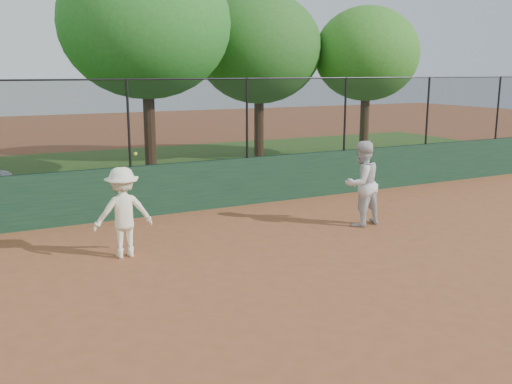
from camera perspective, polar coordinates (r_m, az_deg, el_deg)
name	(u,v)px	position (r m, az deg, el deg)	size (l,w,h in m)	color
ground	(276,305)	(8.55, 2.02, -11.19)	(80.00, 80.00, 0.00)	#965230
back_wall	(153,190)	(13.69, -10.31, 0.18)	(26.00, 0.20, 1.20)	#1C3E26
grass_strip	(99,175)	(19.53, -15.43, 1.68)	(36.00, 12.00, 0.01)	#2A5119
player_second	(361,183)	(12.73, 10.51, 0.84)	(0.92, 0.71, 1.88)	silver
player_main	(123,212)	(10.68, -13.15, -2.01)	(1.11, 0.67, 1.97)	white
fence_assembly	(149,121)	(13.45, -10.68, 7.00)	(26.00, 0.06, 2.00)	black
tree_2	(146,24)	(18.29, -10.98, 16.21)	(5.28, 4.80, 7.05)	#412917
tree_3	(259,48)	(21.56, 0.31, 14.19)	(4.70, 4.28, 6.22)	#3F2715
tree_4	(367,54)	(22.71, 11.05, 13.37)	(4.11, 3.74, 5.77)	#462F19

